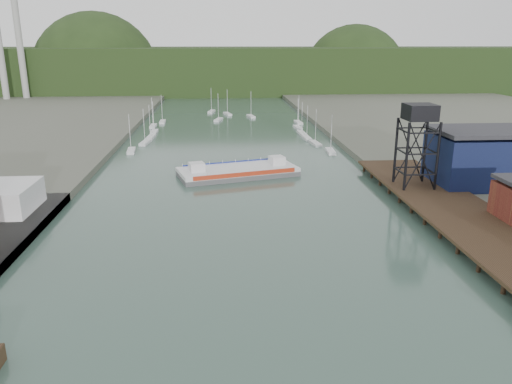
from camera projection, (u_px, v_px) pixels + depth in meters
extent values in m
cube|color=black|center=(452.00, 207.00, 86.37)|extent=(14.00, 70.00, 0.50)
cylinder|color=black|center=(418.00, 214.00, 86.26)|extent=(0.60, 0.60, 2.20)
cylinder|color=black|center=(485.00, 212.00, 87.12)|extent=(0.60, 0.60, 2.20)
cylinder|color=black|center=(407.00, 157.00, 93.61)|extent=(0.50, 0.50, 13.00)
cylinder|color=black|center=(438.00, 156.00, 94.04)|extent=(0.50, 0.50, 13.00)
cylinder|color=black|center=(396.00, 150.00, 99.34)|extent=(0.50, 0.50, 13.00)
cylinder|color=black|center=(425.00, 150.00, 99.77)|extent=(0.50, 0.50, 13.00)
cube|color=black|center=(420.00, 112.00, 94.38)|extent=(5.50, 5.50, 3.00)
cube|color=#0B0C33|center=(484.00, 160.00, 100.27)|extent=(20.00, 14.00, 10.00)
cube|color=#2D2D33|center=(488.00, 131.00, 98.56)|extent=(20.50, 14.50, 0.80)
cube|color=silver|center=(131.00, 151.00, 138.42)|extent=(2.67, 7.65, 0.90)
cube|color=silver|center=(145.00, 143.00, 149.47)|extent=(2.81, 7.67, 0.90)
cube|color=silver|center=(151.00, 137.00, 157.98)|extent=(2.35, 7.59, 0.90)
cube|color=silver|center=(154.00, 132.00, 167.44)|extent=(2.01, 7.50, 0.90)
cube|color=silver|center=(153.00, 126.00, 179.00)|extent=(2.00, 7.50, 0.90)
cube|color=silver|center=(163.00, 122.00, 188.55)|extent=(2.16, 7.54, 0.90)
cube|color=silver|center=(330.00, 151.00, 137.73)|extent=(2.53, 7.62, 0.90)
cube|color=silver|center=(315.00, 143.00, 148.53)|extent=(2.76, 7.67, 0.90)
cube|color=silver|center=(307.00, 138.00, 156.84)|extent=(2.22, 7.56, 0.90)
cube|color=silver|center=(302.00, 133.00, 165.42)|extent=(2.18, 7.54, 0.90)
cube|color=silver|center=(298.00, 128.00, 176.04)|extent=(2.46, 7.61, 0.90)
cube|color=silver|center=(298.00, 122.00, 187.27)|extent=(2.48, 7.61, 0.90)
cube|color=silver|center=(218.00, 120.00, 193.73)|extent=(3.78, 7.76, 0.90)
cube|color=silver|center=(251.00, 116.00, 202.31)|extent=(3.31, 7.74, 0.90)
cube|color=silver|center=(228.00, 114.00, 209.28)|extent=(3.76, 7.76, 0.90)
cube|color=silver|center=(212.00, 112.00, 216.43)|extent=(3.40, 7.74, 0.90)
cylinder|color=#A3A39E|center=(19.00, 41.00, 249.68)|extent=(3.20, 3.20, 60.00)
cube|color=#1F3115|center=(222.00, 70.00, 324.25)|extent=(500.00, 120.00, 28.00)
sphere|color=#1F3115|center=(98.00, 77.00, 319.67)|extent=(80.00, 80.00, 80.00)
sphere|color=#1F3115|center=(354.00, 77.00, 341.98)|extent=(70.00, 70.00, 70.00)
cube|color=#545456|center=(238.00, 174.00, 113.93)|extent=(28.48, 17.44, 1.06)
cube|color=silver|center=(238.00, 169.00, 113.65)|extent=(28.48, 17.44, 0.85)
cube|color=#B72F15|center=(246.00, 174.00, 108.75)|extent=(22.57, 6.49, 0.96)
cube|color=navy|center=(231.00, 163.00, 118.42)|extent=(22.57, 6.49, 0.96)
cube|color=silver|center=(197.00, 168.00, 110.15)|extent=(3.94, 3.94, 2.13)
cube|color=silver|center=(277.00, 161.00, 116.41)|extent=(3.94, 3.94, 2.13)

